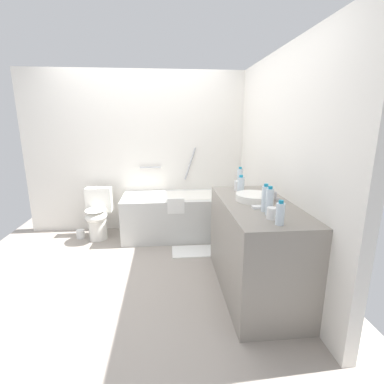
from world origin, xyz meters
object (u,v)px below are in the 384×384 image
Objects in this scene: soap_dish at (257,207)px; bath_mat at (195,251)px; drinking_glass_1 at (237,186)px; toilet at (98,214)px; bathtub at (184,214)px; sink_faucet at (275,196)px; sink_basin at (254,197)px; water_bottle_1 at (270,202)px; water_bottle_3 at (280,214)px; water_bottle_0 at (241,185)px; water_bottle_4 at (265,198)px; toilet_paper_roll at (80,234)px; water_bottle_2 at (240,178)px; drinking_glass_0 at (272,213)px.

soap_dish is 1.42m from bath_mat.
toilet is at bearing 151.62° from drinking_glass_1.
bathtub is 1.66m from sink_faucet.
water_bottle_1 is (-0.01, -0.43, 0.08)m from sink_basin.
water_bottle_3 is 0.41m from soap_dish.
water_bottle_0 is 0.85× the size of water_bottle_1.
bathtub reaches higher than sink_basin.
drinking_glass_1 is (1.73, -0.94, 0.58)m from toilet.
water_bottle_4 is 0.41× the size of bath_mat.
water_bottle_1 is 0.41× the size of bath_mat.
bathtub is at bearing -0.78° from toilet_paper_roll.
water_bottle_2 is (0.58, -0.82, 0.67)m from bathtub.
soap_dish reaches higher than bath_mat.
water_bottle_4 is (1.78, -1.67, 0.64)m from toilet.
sink_basin is at bearing 53.90° from toilet.
water_bottle_3 reaches higher than toilet_paper_roll.
drinking_glass_0 is at bearing -42.80° from toilet_paper_roll.
drinking_glass_1 is (-0.26, 0.41, 0.02)m from sink_faucet.
water_bottle_4 is at bearing -66.87° from bath_mat.
sink_basin reaches higher than toilet_paper_roll.
toilet reaches higher than toilet_paper_roll.
bathtub is 2.04m from drinking_glass_0.
water_bottle_3 reaches higher than toilet.
toilet_paper_roll is at bearing -92.01° from toilet.
water_bottle_2 is at bearing 90.51° from sink_basin.
water_bottle_1 is (0.05, -0.67, 0.02)m from water_bottle_0.
sink_faucet is 1.45× the size of drinking_glass_1.
water_bottle_3 reaches higher than drinking_glass_0.
toilet_paper_roll is at bearing 138.87° from water_bottle_1.
sink_faucet is at bearing 71.90° from water_bottle_3.
water_bottle_4 reaches higher than toilet_paper_roll.
water_bottle_1 is at bearing 45.94° from toilet.
sink_basin is 3.83× the size of drinking_glass_0.
toilet is 2.31m from sink_basin.
water_bottle_1 is 1.01× the size of water_bottle_4.
bath_mat is (-0.42, 0.36, -0.93)m from drinking_glass_1.
toilet_paper_roll is at bearing 179.22° from bathtub.
sink_faucet is 0.36m from water_bottle_0.
toilet is at bearing 146.00° from sink_faucet.
toilet_paper_roll is (-2.25, 1.36, -0.86)m from sink_faucet.
bathtub is 18.88× the size of drinking_glass_0.
water_bottle_0 is 0.58m from water_bottle_4.
water_bottle_0 is (-0.06, 0.24, 0.06)m from sink_basin.
drinking_glass_1 is (-0.05, 0.74, -0.06)m from water_bottle_4.
water_bottle_1 is 1.99× the size of toilet_paper_roll.
water_bottle_3 reaches higher than soap_dish.
water_bottle_4 is 1.55m from bath_mat.
soap_dish is (0.01, -0.65, -0.04)m from drinking_glass_1.
water_bottle_4 is (0.05, -0.57, 0.02)m from water_bottle_0.
drinking_glass_0 is 0.28m from soap_dish.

